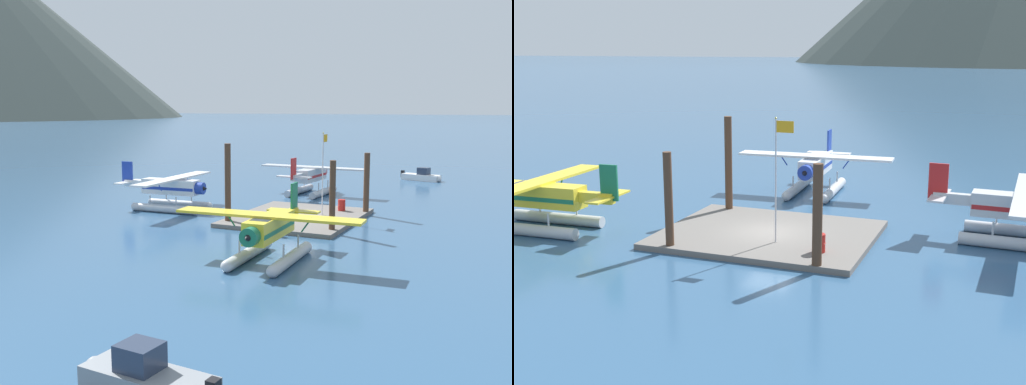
# 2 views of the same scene
# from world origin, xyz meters

# --- Properties ---
(ground_plane) EXTENTS (1200.00, 1200.00, 0.00)m
(ground_plane) POSITION_xyz_m (0.00, 0.00, 0.00)
(ground_plane) COLOR #2D5175
(dock_platform) EXTENTS (10.88, 8.76, 0.30)m
(dock_platform) POSITION_xyz_m (0.00, 0.00, 0.15)
(dock_platform) COLOR #66605B
(dock_platform) RESTS_ON ground
(piling_near_left) EXTENTS (0.41, 0.41, 4.90)m
(piling_near_left) POSITION_xyz_m (-3.67, -3.88, 2.45)
(piling_near_left) COLOR #4C3323
(piling_near_left) RESTS_ON ground
(piling_near_right) EXTENTS (0.45, 0.45, 4.87)m
(piling_near_right) POSITION_xyz_m (3.87, -4.15, 2.43)
(piling_near_right) COLOR #4C3323
(piling_near_right) RESTS_ON ground
(piling_far_left) EXTENTS (0.44, 0.44, 5.81)m
(piling_far_left) POSITION_xyz_m (-3.99, 3.78, 2.91)
(piling_far_left) COLOR #4C3323
(piling_far_left) RESTS_ON ground
(flagpole) EXTENTS (0.95, 0.10, 6.20)m
(flagpole) POSITION_xyz_m (1.10, -1.58, 4.15)
(flagpole) COLOR silver
(flagpole) RESTS_ON dock_platform
(fuel_drum) EXTENTS (0.62, 0.62, 0.88)m
(fuel_drum) POSITION_xyz_m (3.44, -2.33, 0.74)
(fuel_drum) COLOR #AD1E19
(fuel_drum) RESTS_ON dock_platform
(mooring_buoy) EXTENTS (0.64, 0.64, 0.64)m
(mooring_buoy) POSITION_xyz_m (13.36, 1.73, 0.32)
(mooring_buoy) COLOR orange
(mooring_buoy) RESTS_ON ground
(seaplane_white_bow_centre) EXTENTS (10.46, 7.98, 3.84)m
(seaplane_white_bow_centre) POSITION_xyz_m (-0.72, 10.77, 1.58)
(seaplane_white_bow_centre) COLOR #B7BABF
(seaplane_white_bow_centre) RESTS_ON ground
(seaplane_silver_stbd_fwd) EXTENTS (7.98, 10.45, 3.84)m
(seaplane_silver_stbd_fwd) POSITION_xyz_m (12.30, 3.46, 1.58)
(seaplane_silver_stbd_fwd) COLOR #B7BABF
(seaplane_silver_stbd_fwd) RESTS_ON ground
(seaplane_yellow_port_aft) EXTENTS (7.98, 10.46, 3.84)m
(seaplane_yellow_port_aft) POSITION_xyz_m (-11.96, -3.04, 1.58)
(seaplane_yellow_port_aft) COLOR #B7BABF
(seaplane_yellow_port_aft) RESTS_ON ground
(boat_grey_open_sw) EXTENTS (1.77, 4.89, 1.50)m
(boat_grey_open_sw) POSITION_xyz_m (-27.02, -5.82, 0.49)
(boat_grey_open_sw) COLOR gray
(boat_grey_open_sw) RESTS_ON ground
(boat_white_open_se) EXTENTS (2.52, 4.79, 1.50)m
(boat_white_open_se) POSITION_xyz_m (27.98, -4.24, 0.49)
(boat_white_open_se) COLOR silver
(boat_white_open_se) RESTS_ON ground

